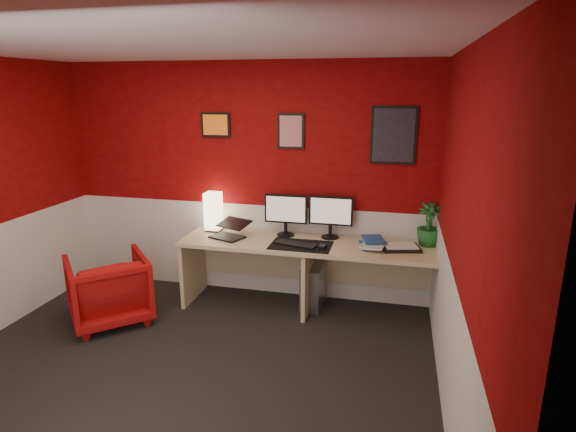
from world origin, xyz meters
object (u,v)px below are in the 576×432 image
object	(u,v)px
zen_tray	(401,248)
potted_plant	(429,225)
shoji_lamp	(213,213)
pc_tower	(314,285)
armchair	(109,289)
desk	(309,277)
monitor_left	(286,209)
monitor_right	(331,211)
laptop	(227,228)

from	to	relation	value
zen_tray	potted_plant	xyz separation A→B (m)	(0.26, 0.18, 0.20)
shoji_lamp	pc_tower	xyz separation A→B (m)	(1.12, -0.06, -0.70)
armchair	pc_tower	bearing A→B (deg)	159.81
desk	armchair	size ratio (longest dim) A/B	3.56
shoji_lamp	potted_plant	xyz separation A→B (m)	(2.23, 0.01, 0.01)
potted_plant	pc_tower	distance (m)	1.33
monitor_left	potted_plant	size ratio (longest dim) A/B	1.37
monitor_left	zen_tray	distance (m)	1.22
shoji_lamp	armchair	distance (m)	1.29
monitor_right	armchair	distance (m)	2.32
monitor_right	zen_tray	distance (m)	0.79
laptop	pc_tower	xyz separation A→B (m)	(0.89, 0.16, -0.61)
desk	armchair	bearing A→B (deg)	-160.10
desk	laptop	distance (m)	0.98
potted_plant	pc_tower	bearing A→B (deg)	-176.34
monitor_right	potted_plant	size ratio (longest dim) A/B	1.37
desk	armchair	world-z (taller)	desk
shoji_lamp	monitor_right	bearing A→B (deg)	1.45
monitor_left	monitor_right	distance (m)	0.47
monitor_right	zen_tray	bearing A→B (deg)	-15.49
desk	laptop	bearing A→B (deg)	-177.61
monitor_right	zen_tray	size ratio (longest dim) A/B	1.66
potted_plant	pc_tower	world-z (taller)	potted_plant
laptop	potted_plant	bearing A→B (deg)	27.99
monitor_right	laptop	bearing A→B (deg)	-166.69
zen_tray	potted_plant	world-z (taller)	potted_plant
monitor_left	pc_tower	distance (m)	0.86
shoji_lamp	zen_tray	bearing A→B (deg)	-4.78
laptop	armchair	bearing A→B (deg)	-126.05
monitor_left	pc_tower	xyz separation A→B (m)	(0.32, -0.06, -0.80)
desk	potted_plant	distance (m)	1.30
shoji_lamp	desk	bearing A→B (deg)	-9.29
desk	pc_tower	world-z (taller)	desk
laptop	desk	bearing A→B (deg)	23.93
zen_tray	pc_tower	world-z (taller)	zen_tray
shoji_lamp	potted_plant	bearing A→B (deg)	0.36
laptop	monitor_left	size ratio (longest dim) A/B	0.57
monitor_left	laptop	bearing A→B (deg)	-159.38
potted_plant	armchair	distance (m)	3.19
laptop	armchair	world-z (taller)	laptop
pc_tower	laptop	bearing A→B (deg)	-167.06
armchair	monitor_right	bearing A→B (deg)	160.49
armchair	monitor_left	bearing A→B (deg)	165.51
pc_tower	monitor_left	bearing A→B (deg)	172.58
shoji_lamp	pc_tower	size ratio (longest dim) A/B	0.89
shoji_lamp	armchair	world-z (taller)	shoji_lamp
desk	pc_tower	bearing A→B (deg)	73.56
monitor_left	pc_tower	bearing A→B (deg)	-10.46
desk	zen_tray	size ratio (longest dim) A/B	7.43
laptop	armchair	size ratio (longest dim) A/B	0.45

